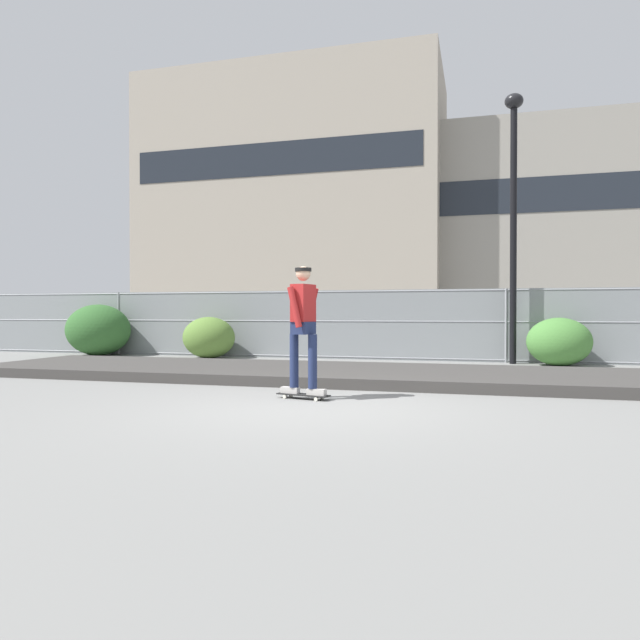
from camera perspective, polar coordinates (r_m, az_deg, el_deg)
ground_plane at (r=7.70m, az=-0.77°, el=-8.61°), size 120.00×120.00×0.00m
gravel_berm at (r=10.95m, az=4.18°, el=-5.33°), size 15.46×3.22×0.18m
skateboard at (r=8.45m, az=-1.66°, el=-7.39°), size 0.82×0.37×0.07m
skater at (r=8.36m, az=-1.66°, el=-0.09°), size 0.72×0.62×1.85m
chain_fence at (r=15.27m, az=7.41°, el=-0.45°), size 27.74×0.06×1.85m
street_lamp at (r=15.10m, az=18.52°, el=11.56°), size 0.44×0.44×6.55m
parked_car_near at (r=19.22m, az=-3.79°, el=-0.48°), size 4.41×1.98×1.66m
parked_car_mid at (r=17.89m, az=16.29°, el=-0.60°), size 4.42×1.99×1.66m
library_building at (r=50.15m, az=-2.43°, el=11.20°), size 24.50×11.64×20.68m
office_block at (r=49.78m, az=21.23°, el=8.15°), size 18.49×11.42×15.40m
shrub_left at (r=18.01m, az=-21.00°, el=-0.92°), size 1.92×1.57×1.48m
shrub_center at (r=16.11m, az=-10.89°, el=-1.71°), size 1.46×1.20×1.13m
shrub_right at (r=14.64m, az=22.47°, el=-1.99°), size 1.46×1.20×1.13m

